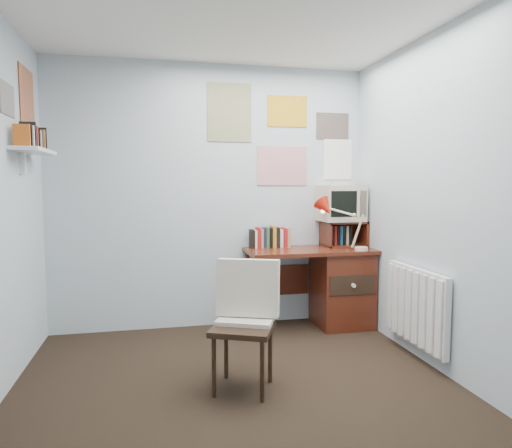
% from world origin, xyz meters
% --- Properties ---
extents(ground, '(3.50, 3.50, 0.00)m').
position_xyz_m(ground, '(0.00, 0.00, 0.00)').
color(ground, black).
rests_on(ground, ground).
extents(back_wall, '(3.00, 0.02, 2.50)m').
position_xyz_m(back_wall, '(0.00, 1.75, 1.25)').
color(back_wall, '#AFC1C8').
rests_on(back_wall, ground).
extents(right_wall, '(0.02, 3.50, 2.50)m').
position_xyz_m(right_wall, '(1.50, 0.00, 1.25)').
color(right_wall, '#AFC1C8').
rests_on(right_wall, ground).
extents(desk, '(1.20, 0.55, 0.76)m').
position_xyz_m(desk, '(1.17, 1.48, 0.41)').
color(desk, '#552113').
rests_on(desk, ground).
extents(desk_chair, '(0.56, 0.55, 0.84)m').
position_xyz_m(desk_chair, '(0.03, 0.30, 0.42)').
color(desk_chair, black).
rests_on(desk_chair, ground).
extents(desk_lamp, '(0.31, 0.27, 0.44)m').
position_xyz_m(desk_lamp, '(1.33, 1.27, 0.98)').
color(desk_lamp, red).
rests_on(desk_lamp, desk).
extents(tv_riser, '(0.40, 0.30, 0.25)m').
position_xyz_m(tv_riser, '(1.29, 1.59, 0.89)').
color(tv_riser, '#552113').
rests_on(tv_riser, desk).
extents(crt_tv, '(0.43, 0.40, 0.38)m').
position_xyz_m(crt_tv, '(1.25, 1.61, 1.20)').
color(crt_tv, beige).
rests_on(crt_tv, tv_riser).
extents(book_row, '(0.60, 0.14, 0.22)m').
position_xyz_m(book_row, '(0.66, 1.66, 0.87)').
color(book_row, '#552113').
rests_on(book_row, desk).
extents(radiator, '(0.09, 0.80, 0.60)m').
position_xyz_m(radiator, '(1.46, 0.55, 0.42)').
color(radiator, white).
rests_on(radiator, right_wall).
extents(wall_shelf, '(0.20, 0.62, 0.24)m').
position_xyz_m(wall_shelf, '(-1.40, 1.10, 1.62)').
color(wall_shelf, white).
rests_on(wall_shelf, left_wall).
extents(posters_back, '(1.20, 0.01, 0.90)m').
position_xyz_m(posters_back, '(0.70, 1.74, 1.85)').
color(posters_back, white).
rests_on(posters_back, back_wall).
extents(posters_left, '(0.01, 0.70, 0.60)m').
position_xyz_m(posters_left, '(-1.49, 1.10, 2.00)').
color(posters_left, white).
rests_on(posters_left, left_wall).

